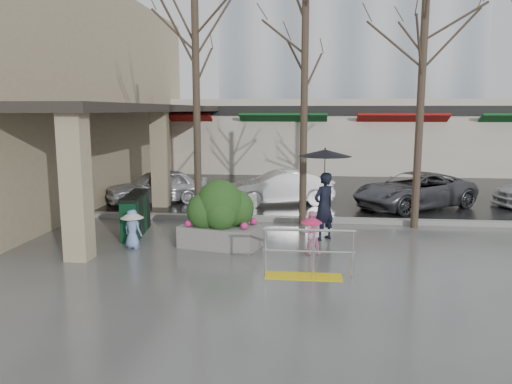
% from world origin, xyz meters
% --- Properties ---
extents(ground, '(120.00, 120.00, 0.00)m').
position_xyz_m(ground, '(0.00, 0.00, 0.00)').
color(ground, '#51514F').
rests_on(ground, ground).
extents(street_asphalt, '(120.00, 36.00, 0.01)m').
position_xyz_m(street_asphalt, '(0.00, 22.00, 0.01)').
color(street_asphalt, black).
rests_on(street_asphalt, ground).
extents(curb, '(120.00, 0.30, 0.15)m').
position_xyz_m(curb, '(0.00, 4.00, 0.07)').
color(curb, gray).
rests_on(curb, ground).
extents(near_building, '(6.00, 18.00, 8.00)m').
position_xyz_m(near_building, '(-9.00, 8.00, 4.00)').
color(near_building, tan).
rests_on(near_building, ground).
extents(canopy_slab, '(2.80, 18.00, 0.25)m').
position_xyz_m(canopy_slab, '(-4.80, 8.00, 3.62)').
color(canopy_slab, '#2D2823').
rests_on(canopy_slab, pillar_front).
extents(pillar_front, '(0.55, 0.55, 3.50)m').
position_xyz_m(pillar_front, '(-3.90, -0.50, 1.75)').
color(pillar_front, tan).
rests_on(pillar_front, ground).
extents(pillar_back, '(0.55, 0.55, 3.50)m').
position_xyz_m(pillar_back, '(-3.90, 6.00, 1.75)').
color(pillar_back, tan).
rests_on(pillar_back, ground).
extents(storefront_row, '(34.00, 6.74, 4.00)m').
position_xyz_m(storefront_row, '(2.00, 17.97, 2.01)').
color(storefront_row, beige).
rests_on(storefront_row, ground).
extents(handrail, '(1.90, 0.50, 1.03)m').
position_xyz_m(handrail, '(1.36, -1.20, 0.38)').
color(handrail, yellow).
rests_on(handrail, ground).
extents(tree_west, '(3.20, 3.20, 6.80)m').
position_xyz_m(tree_west, '(-2.00, 3.60, 5.08)').
color(tree_west, '#382B21').
rests_on(tree_west, ground).
extents(tree_midwest, '(3.20, 3.20, 7.00)m').
position_xyz_m(tree_midwest, '(1.20, 3.60, 5.23)').
color(tree_midwest, '#382B21').
rests_on(tree_midwest, ground).
extents(tree_mideast, '(3.20, 3.20, 6.50)m').
position_xyz_m(tree_mideast, '(4.50, 3.60, 4.86)').
color(tree_mideast, '#382B21').
rests_on(tree_mideast, ground).
extents(woman, '(1.41, 1.41, 2.47)m').
position_xyz_m(woman, '(1.78, 1.92, 1.49)').
color(woman, black).
rests_on(woman, ground).
extents(child_pink, '(0.55, 0.53, 1.06)m').
position_xyz_m(child_pink, '(1.46, 0.48, 0.59)').
color(child_pink, '#FC9AC8').
rests_on(child_pink, ground).
extents(child_blue, '(0.58, 0.58, 1.00)m').
position_xyz_m(child_blue, '(-3.00, 0.54, 0.60)').
color(child_blue, '#7C9BDD').
rests_on(child_blue, ground).
extents(planter, '(2.15, 1.42, 1.72)m').
position_xyz_m(planter, '(-0.83, 0.91, 0.82)').
color(planter, slate).
rests_on(planter, ground).
extents(news_boxes, '(0.74, 2.09, 1.14)m').
position_xyz_m(news_boxes, '(-3.41, 1.95, 0.57)').
color(news_boxes, '#0C371F').
rests_on(news_boxes, ground).
extents(car_a, '(3.96, 3.06, 1.26)m').
position_xyz_m(car_a, '(-4.26, 6.65, 0.63)').
color(car_a, silver).
rests_on(car_a, ground).
extents(car_b, '(4.04, 2.29, 1.26)m').
position_xyz_m(car_b, '(0.33, 6.88, 0.63)').
color(car_b, silver).
rests_on(car_b, ground).
extents(car_c, '(4.94, 4.22, 1.26)m').
position_xyz_m(car_c, '(5.07, 6.67, 0.63)').
color(car_c, '#4F5156').
rests_on(car_c, ground).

